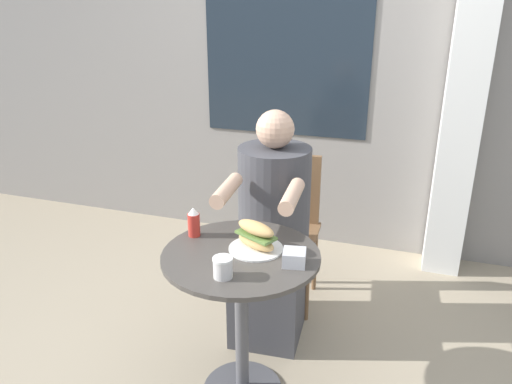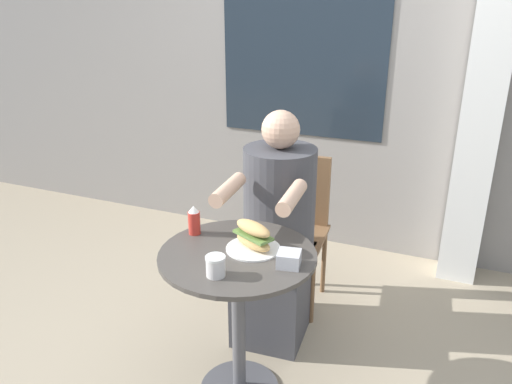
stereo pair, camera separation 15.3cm
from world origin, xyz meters
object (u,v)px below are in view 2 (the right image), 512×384
Objects in this scene: diner_chair at (296,216)px; sandwich_on_plate at (253,238)px; cafe_table at (238,293)px; condiment_bottle at (194,220)px; seated_diner at (277,242)px; drink_cup at (215,266)px.

sandwich_on_plate is at bearing 91.06° from diner_chair.
cafe_table is 5.36× the size of condiment_bottle.
drink_cup is (0.02, -0.73, 0.24)m from seated_diner.
drink_cup is 0.61× the size of condiment_bottle.
diner_chair is 10.54× the size of drink_cup.
diner_chair is (-0.03, 0.88, -0.00)m from cafe_table.
condiment_bottle is (-0.30, 0.04, 0.01)m from sandwich_on_plate.
condiment_bottle is at bearing 57.67° from seated_diner.
diner_chair reaches higher than sandwich_on_plate.
seated_diner is at bearing 98.18° from sandwich_on_plate.
sandwich_on_plate is 2.79× the size of drink_cup.
seated_diner is 14.64× the size of drink_cup.
cafe_table is 3.13× the size of sandwich_on_plate.
seated_diner reaches higher than diner_chair.
cafe_table is 0.88m from diner_chair.
diner_chair is 0.86m from condiment_bottle.
sandwich_on_plate is (0.07, -0.48, 0.25)m from seated_diner.
drink_cup is (-0.00, -0.20, 0.24)m from cafe_table.
cafe_table is at bearing -19.81° from condiment_bottle.
cafe_table is 0.31m from drink_cup.
sandwich_on_plate is 0.30m from condiment_bottle.
diner_chair is at bearing 92.00° from cafe_table.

